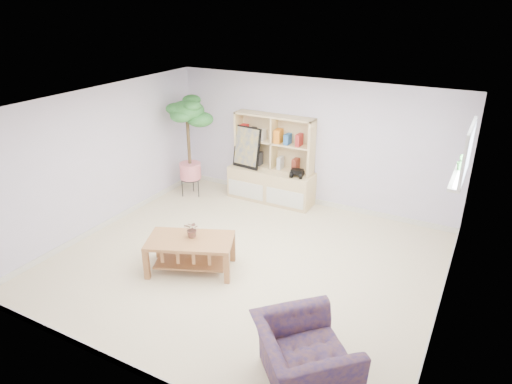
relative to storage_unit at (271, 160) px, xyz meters
The scene contains 14 objects.
floor 2.49m from the storage_unit, 72.78° to the right, with size 5.50×5.00×0.01m, color beige.
ceiling 2.81m from the storage_unit, 72.78° to the right, with size 5.50×5.00×0.01m, color white.
walls 2.37m from the storage_unit, 72.78° to the right, with size 5.51×5.01×2.40m.
baseboard 2.48m from the storage_unit, 72.78° to the right, with size 5.50×5.00×0.10m, color silver, non-canonical shape.
window 3.97m from the storage_unit, 25.59° to the right, with size 0.10×0.98×0.68m, color white, non-canonical shape.
window_sill 3.83m from the storage_unit, 25.99° to the right, with size 0.14×1.00×0.04m, color silver.
storage_unit is the anchor object (origin of this frame).
poster 0.53m from the storage_unit, behind, with size 0.58×0.13×0.80m, color gold, non-canonical shape.
toy_truck 0.61m from the storage_unit, 10.29° to the right, with size 0.32×0.22×0.17m, color black, non-canonical shape.
coffee_table 2.84m from the storage_unit, 88.32° to the right, with size 1.23×0.67×0.50m, color #935D35, non-canonical shape.
table_plant 2.71m from the storage_unit, 88.37° to the right, with size 0.22×0.19×0.25m, color #176C22.
floor_tree 1.63m from the storage_unit, 160.48° to the right, with size 0.74×0.74×2.00m, color #256928, non-canonical shape.
armchair 4.67m from the storage_unit, 59.30° to the right, with size 1.03×0.90×0.76m, color navy.
sill_plant 3.78m from the storage_unit, 22.83° to the right, with size 0.12×0.10×0.22m, color #256928.
Camera 1 is at (2.95, -5.15, 3.73)m, focal length 32.00 mm.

